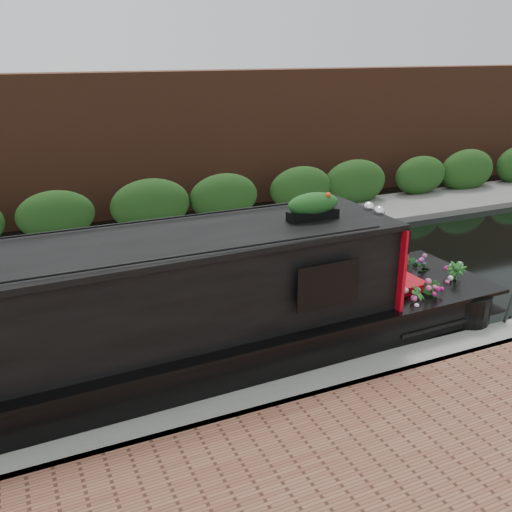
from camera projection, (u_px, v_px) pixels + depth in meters
name	position (u px, v px, depth m)	size (l,w,h in m)	color
ground	(218.00, 307.00, 10.79)	(80.00, 80.00, 0.00)	black
near_bank_coping	(302.00, 400.00, 7.96)	(40.00, 0.60, 0.50)	gray
far_bank_path	(159.00, 242.00, 14.38)	(40.00, 2.40, 0.34)	slate
far_hedge	(150.00, 232.00, 15.15)	(40.00, 1.10, 2.80)	#1E4416
far_brick_wall	(132.00, 213.00, 16.94)	(40.00, 1.00, 8.00)	#512C1B
narrowboat	(118.00, 339.00, 7.88)	(12.11, 2.42, 2.83)	black
rope_fender	(468.00, 302.00, 10.61)	(0.33, 0.33, 0.42)	#846345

